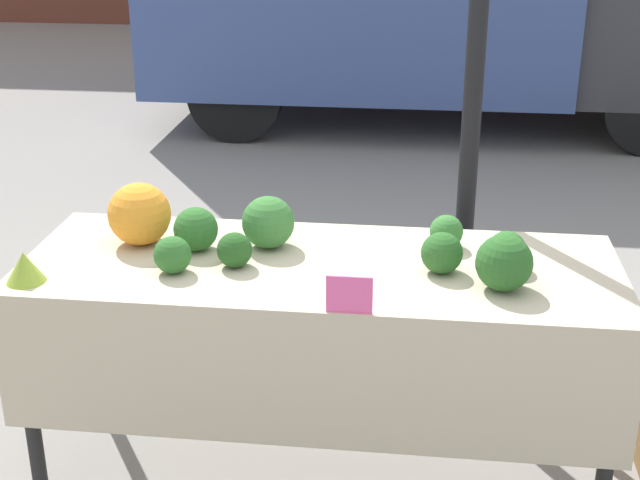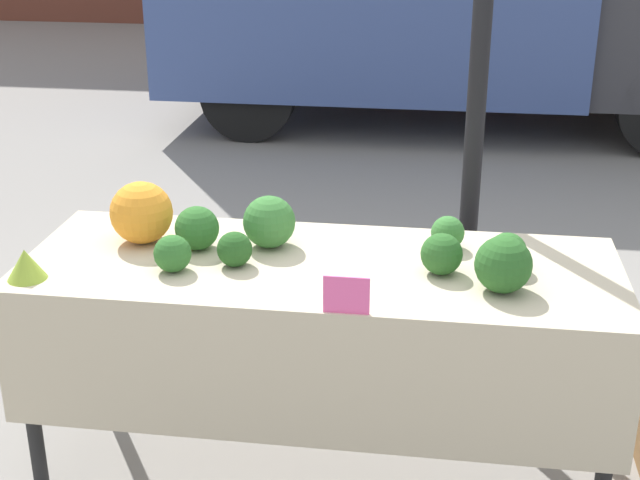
{
  "view_description": "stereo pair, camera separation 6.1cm",
  "coord_description": "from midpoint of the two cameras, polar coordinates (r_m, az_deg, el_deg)",
  "views": [
    {
      "loc": [
        0.31,
        -2.61,
        1.94
      ],
      "look_at": [
        0.0,
        0.0,
        0.86
      ],
      "focal_mm": 50.0,
      "sensor_mm": 36.0,
      "label": 1
    },
    {
      "loc": [
        0.37,
        -2.6,
        1.94
      ],
      "look_at": [
        0.0,
        0.0,
        0.86
      ],
      "focal_mm": 50.0,
      "sensor_mm": 36.0,
      "label": 2
    }
  ],
  "objects": [
    {
      "name": "broccoli_head_6",
      "position": [
        2.7,
        11.07,
        -1.45
      ],
      "size": [
        0.17,
        0.17,
        0.17
      ],
      "color": "#285B23",
      "rests_on": "market_table"
    },
    {
      "name": "tent_pole",
      "position": [
        3.29,
        9.17,
        8.19
      ],
      "size": [
        0.07,
        0.07,
        2.31
      ],
      "color": "black",
      "rests_on": "ground_plane"
    },
    {
      "name": "price_sign",
      "position": [
        2.52,
        1.19,
        -3.54
      ],
      "size": [
        0.13,
        0.01,
        0.11
      ],
      "color": "#F45B9E",
      "rests_on": "market_table"
    },
    {
      "name": "broccoli_head_2",
      "position": [
        2.82,
        -10.04,
        -0.94
      ],
      "size": [
        0.12,
        0.12,
        0.12
      ],
      "color": "#2D6628",
      "rests_on": "market_table"
    },
    {
      "name": "broccoli_head_3",
      "position": [
        2.83,
        -6.11,
        -0.64
      ],
      "size": [
        0.11,
        0.11,
        0.11
      ],
      "color": "#23511E",
      "rests_on": "market_table"
    },
    {
      "name": "broccoli_head_0",
      "position": [
        2.97,
        -3.93,
        1.14
      ],
      "size": [
        0.18,
        0.18,
        0.18
      ],
      "color": "#387533",
      "rests_on": "market_table"
    },
    {
      "name": "market_table",
      "position": [
        2.86,
        -0.76,
        -3.89
      ],
      "size": [
        1.93,
        0.71,
        0.78
      ],
      "color": "beige",
      "rests_on": "ground_plane"
    },
    {
      "name": "broccoli_head_7",
      "position": [
        2.86,
        11.27,
        -0.64
      ],
      "size": [
        0.12,
        0.12,
        0.12
      ],
      "color": "#2D6628",
      "rests_on": "market_table"
    },
    {
      "name": "ground_plane",
      "position": [
        3.26,
        -0.56,
        -14.2
      ],
      "size": [
        40.0,
        40.0,
        0.0
      ],
      "primitive_type": "plane",
      "color": "gray"
    },
    {
      "name": "broccoli_head_4",
      "position": [
        2.97,
        -8.54,
        0.69
      ],
      "size": [
        0.15,
        0.15,
        0.15
      ],
      "color": "#2D6628",
      "rests_on": "market_table"
    },
    {
      "name": "orange_cauliflower",
      "position": [
        3.05,
        -12.05,
        1.63
      ],
      "size": [
        0.21,
        0.21,
        0.21
      ],
      "color": "orange",
      "rests_on": "market_table"
    },
    {
      "name": "broccoli_head_5",
      "position": [
        2.8,
        7.18,
        -0.83
      ],
      "size": [
        0.13,
        0.13,
        0.13
      ],
      "color": "#285B23",
      "rests_on": "market_table"
    },
    {
      "name": "romanesco_head",
      "position": [
        2.87,
        -18.96,
        -1.65
      ],
      "size": [
        0.12,
        0.12,
        0.1
      ],
      "color": "#93B238",
      "rests_on": "market_table"
    },
    {
      "name": "broccoli_head_1",
      "position": [
        2.99,
        7.51,
        0.55
      ],
      "size": [
        0.11,
        0.11,
        0.11
      ],
      "color": "#387533",
      "rests_on": "market_table"
    }
  ]
}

